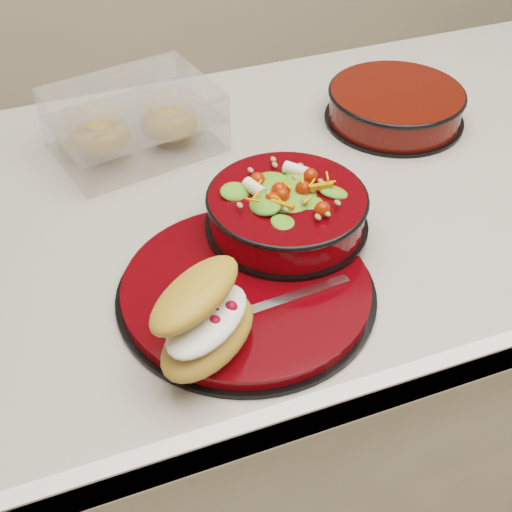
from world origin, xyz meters
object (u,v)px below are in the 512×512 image
object	(u,v)px
dinner_plate	(247,290)
croissant	(206,318)
extra_bowl	(395,104)
fork	(276,302)
pastry_box	(134,122)
salad_bowl	(287,206)
island_counter	(342,366)

from	to	relation	value
dinner_plate	croissant	world-z (taller)	croissant
dinner_plate	extra_bowl	distance (m)	0.47
fork	extra_bowl	bearing A→B (deg)	-49.96
dinner_plate	croissant	bearing A→B (deg)	-134.87
fork	pastry_box	xyz separation A→B (m)	(-0.06, 0.41, 0.02)
dinner_plate	fork	bearing A→B (deg)	-66.35
croissant	fork	xyz separation A→B (m)	(0.09, 0.03, -0.04)
croissant	fork	world-z (taller)	croissant
dinner_plate	fork	distance (m)	0.05
salad_bowl	extra_bowl	world-z (taller)	salad_bowl
dinner_plate	croissant	size ratio (longest dim) A/B	1.97
pastry_box	extra_bowl	world-z (taller)	pastry_box
island_counter	fork	bearing A→B (deg)	-135.93
island_counter	croissant	xyz separation A→B (m)	(-0.33, -0.26, 0.51)
fork	pastry_box	distance (m)	0.42
island_counter	fork	size ratio (longest dim) A/B	7.11
dinner_plate	salad_bowl	distance (m)	0.13
salad_bowl	island_counter	bearing A→B (deg)	31.51
dinner_plate	salad_bowl	size ratio (longest dim) A/B	1.47
dinner_plate	pastry_box	bearing A→B (deg)	96.71
island_counter	extra_bowl	distance (m)	0.50
dinner_plate	salad_bowl	xyz separation A→B (m)	(0.08, 0.08, 0.04)
croissant	extra_bowl	bearing A→B (deg)	1.69
dinner_plate	fork	xyz separation A→B (m)	(0.02, -0.04, 0.01)
island_counter	pastry_box	bearing A→B (deg)	149.30
island_counter	extra_bowl	bearing A→B (deg)	45.59
salad_bowl	extra_bowl	bearing A→B (deg)	37.49
salad_bowl	fork	world-z (taller)	salad_bowl
island_counter	pastry_box	xyz separation A→B (m)	(-0.30, 0.18, 0.49)
salad_bowl	pastry_box	bearing A→B (deg)	114.08
dinner_plate	pastry_box	size ratio (longest dim) A/B	1.17
salad_bowl	croissant	bearing A→B (deg)	-135.36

